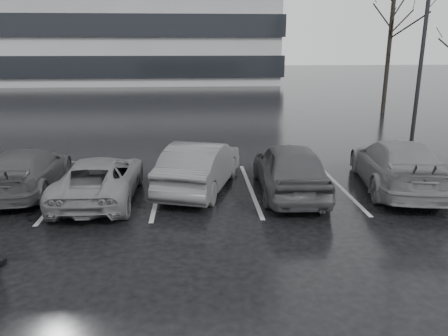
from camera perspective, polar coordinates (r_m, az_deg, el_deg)
ground at (r=11.02m, az=2.02°, el=-6.91°), size 160.00×160.00×0.00m
car_main at (r=12.94m, az=8.57°, el=0.02°), size 1.98×4.57×1.53m
car_west_a at (r=13.19m, az=-3.12°, el=0.35°), size 2.77×4.72×1.47m
car_west_b at (r=12.80m, az=-15.91°, el=-1.30°), size 2.06×4.44×1.23m
car_west_c at (r=14.25m, az=-24.41°, el=-0.25°), size 1.99×4.56×1.30m
car_east at (r=14.26m, az=21.68°, el=0.45°), size 2.95×5.43×1.49m
lamp_post at (r=18.53m, az=24.46°, el=13.54°), size 0.47×0.47×8.61m
stall_stripes at (r=13.30m, az=-2.53°, el=-2.82°), size 19.72×5.00×0.00m
tree_north at (r=29.67m, az=20.80°, el=14.91°), size 0.26×0.26×8.50m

